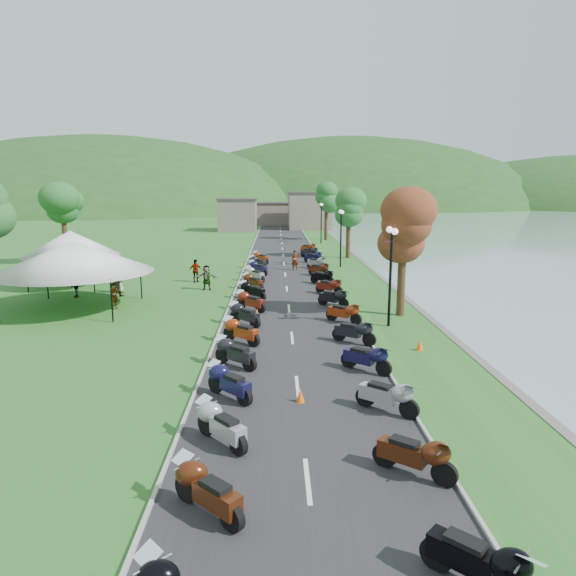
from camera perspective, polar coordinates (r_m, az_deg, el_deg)
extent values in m
cube|color=#2A2A2C|center=(47.77, -0.44, 2.70)|extent=(7.00, 120.00, 0.02)
cube|color=#78685D|center=(92.37, -2.14, 8.30)|extent=(18.00, 16.00, 5.00)
imported|color=slate|center=(31.70, -18.66, -2.23)|extent=(0.61, 0.68, 1.55)
imported|color=slate|center=(35.52, -18.39, -0.82)|extent=(1.07, 0.79, 1.96)
imported|color=slate|center=(35.89, -22.51, -0.98)|extent=(1.04, 1.11, 1.67)
cone|color=#F2590C|center=(17.28, 1.39, -11.88)|extent=(0.30, 0.30, 0.47)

